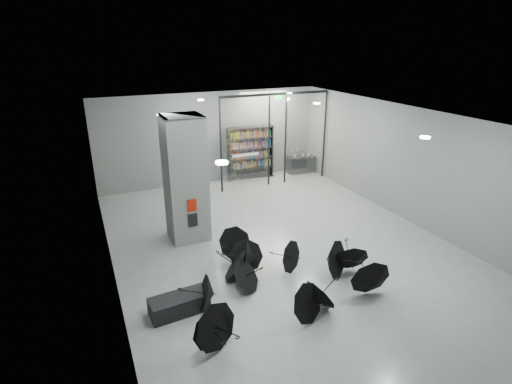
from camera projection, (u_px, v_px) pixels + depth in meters
name	position (u px, v px, depth m)	size (l,w,h in m)	color
room	(287.00, 160.00, 11.58)	(14.00, 14.02, 4.01)	gray
column	(185.00, 179.00, 12.64)	(1.20, 1.20, 4.00)	slate
fire_cabinet	(192.00, 205.00, 12.34)	(0.28, 0.04, 0.38)	#A50A07
info_panel	(193.00, 220.00, 12.52)	(0.30, 0.03, 0.42)	black
exit_sign	(278.00, 98.00, 16.67)	(0.30, 0.06, 0.15)	#0CE533
glass_partition	(275.00, 136.00, 17.42)	(5.06, 0.08, 4.00)	silver
bench	(179.00, 304.00, 9.58)	(1.38, 0.59, 0.44)	black
bookshelf	(250.00, 153.00, 18.60)	(2.18, 0.44, 2.40)	black
shop_counter	(301.00, 165.00, 19.57)	(1.33, 0.53, 0.80)	black
umbrella_cluster	(277.00, 281.00, 10.36)	(5.61, 4.57, 1.24)	black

